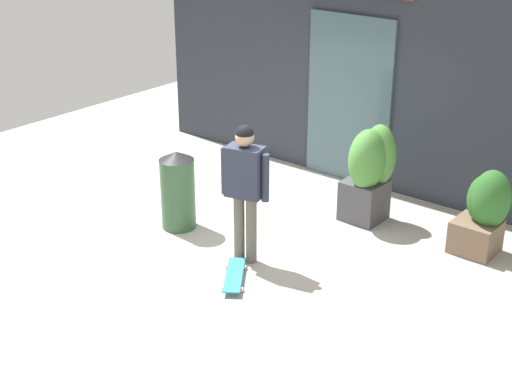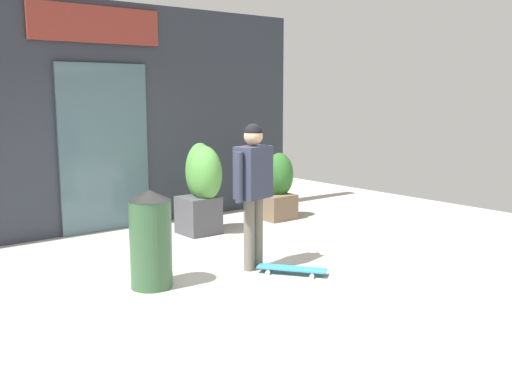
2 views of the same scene
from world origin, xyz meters
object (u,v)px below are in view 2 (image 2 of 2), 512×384
skateboard (292,269)px  planter_box_left (202,185)px  skateboarder (253,181)px  trash_bin (151,239)px  planter_box_right (277,185)px

skateboard → planter_box_left: planter_box_left is taller
skateboarder → planter_box_left: 2.00m
planter_box_left → trash_bin: (-1.82, -1.74, -0.19)m
skateboard → planter_box_left: (0.34, 2.34, 0.66)m
trash_bin → planter_box_right: bearing=28.5°
skateboarder → skateboard: bearing=10.7°
skateboard → trash_bin: size_ratio=0.72×
skateboard → planter_box_right: 3.13m
planter_box_right → trash_bin: 3.84m
planter_box_right → trash_bin: (-3.38, -1.83, -0.03)m
trash_bin → skateboard: bearing=-22.3°
skateboard → planter_box_left: size_ratio=0.57×
skateboarder → planter_box_right: 2.94m
skateboarder → planter_box_left: (0.55, 1.90, -0.33)m
skateboarder → trash_bin: (-1.27, 0.16, -0.52)m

